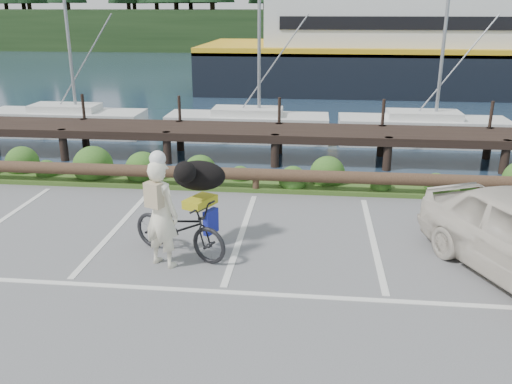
% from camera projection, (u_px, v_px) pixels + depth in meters
% --- Properties ---
extents(ground, '(72.00, 72.00, 0.00)m').
position_uv_depth(ground, '(226.00, 280.00, 9.03)').
color(ground, '#5C5C5F').
extents(harbor_backdrop, '(170.00, 160.00, 30.00)m').
position_uv_depth(harbor_backdrop, '(311.00, 37.00, 82.76)').
color(harbor_backdrop, '#1B2C41').
rests_on(harbor_backdrop, ground).
extents(vegetation_strip, '(34.00, 1.60, 0.10)m').
position_uv_depth(vegetation_strip, '(259.00, 181.00, 14.00)').
color(vegetation_strip, '#3D5B21').
rests_on(vegetation_strip, ground).
extents(log_rail, '(32.00, 0.30, 0.60)m').
position_uv_depth(log_rail, '(256.00, 192.00, 13.36)').
color(log_rail, '#443021').
rests_on(log_rail, ground).
extents(bicycle, '(2.13, 1.49, 1.06)m').
position_uv_depth(bicycle, '(179.00, 228.00, 9.81)').
color(bicycle, black).
rests_on(bicycle, ground).
extents(cyclist, '(0.83, 0.71, 1.92)m').
position_uv_depth(cyclist, '(161.00, 214.00, 9.29)').
color(cyclist, white).
rests_on(cyclist, ground).
extents(dog, '(0.85, 1.10, 0.57)m').
position_uv_depth(dog, '(199.00, 176.00, 10.07)').
color(dog, black).
rests_on(dog, bicycle).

